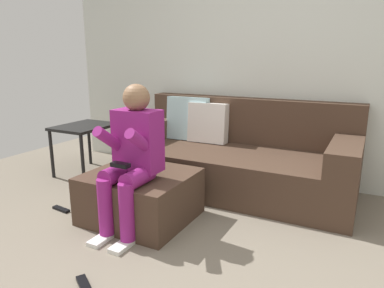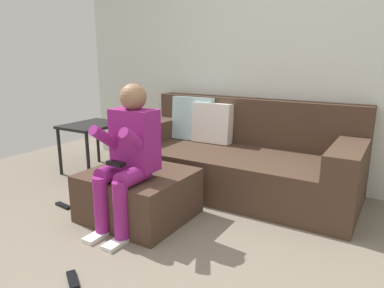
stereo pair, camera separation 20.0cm
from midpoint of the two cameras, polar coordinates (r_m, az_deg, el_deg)
The scene contains 8 objects.
ground_plane at distance 2.24m, azimuth -4.00°, elevation -21.51°, with size 6.74×6.74×0.00m, color slate.
wall_back at distance 3.76m, azimuth 12.87°, elevation 12.72°, with size 5.19×0.10×2.48m, color silver.
couch_sectional at distance 3.55m, azimuth 5.40°, elevation -2.21°, with size 2.24×0.98×0.88m.
ottoman at distance 2.95m, azimuth -10.25°, elevation -8.27°, with size 0.81×0.73×0.39m, color #473326.
person_seated at distance 2.65m, azimuth -11.87°, elevation -1.40°, with size 0.35×0.56×1.11m.
side_table at distance 4.15m, azimuth -18.26°, elevation 1.87°, with size 0.51×0.64×0.56m.
remote_near_ottoman at distance 2.32m, azimuth -19.61°, elevation -20.66°, with size 0.18×0.06×0.02m, color black.
remote_by_storage_bin at distance 3.35m, azimuth -22.04°, elevation -9.76°, with size 0.19×0.05×0.02m, color black.
Camera 1 is at (0.88, -1.60, 1.30)m, focal length 33.01 mm.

